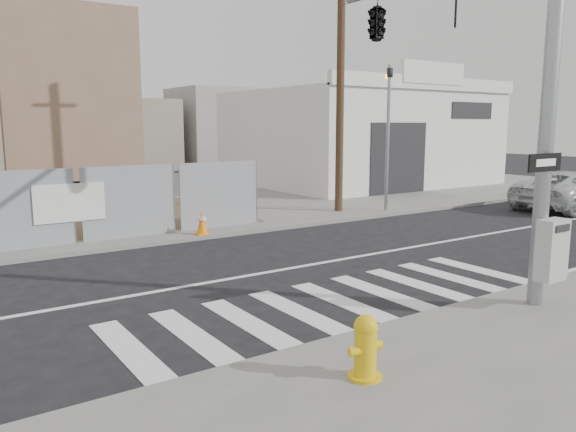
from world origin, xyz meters
TOP-DOWN VIEW (x-y plane):
  - ground at (0.00, 0.00)m, footprint 100.00×100.00m
  - sidewalk_far at (0.00, 14.00)m, footprint 50.00×20.00m
  - signal_pole at (2.49, -2.05)m, footprint 0.96×5.87m
  - far_signal_pole at (8.00, 4.60)m, footprint 0.16×0.20m
  - concrete_wall_right at (-0.50, 14.08)m, footprint 5.50×1.30m
  - auto_shop at (14.00, 12.97)m, footprint 12.00×10.20m
  - utility_pole_right at (6.50, 5.50)m, footprint 1.60×0.28m
  - fire_hydrant at (-1.95, -5.32)m, footprint 0.52×0.52m
  - suv at (14.71, 1.43)m, footprint 5.37×2.63m
  - traffic_cone_d at (0.41, 4.22)m, footprint 0.37×0.37m

SIDE VIEW (x-z plane):
  - ground at x=0.00m, z-range 0.00..0.00m
  - sidewalk_far at x=0.00m, z-range 0.00..0.12m
  - traffic_cone_d at x=0.41m, z-range 0.11..0.82m
  - fire_hydrant at x=-1.95m, z-range 0.11..0.93m
  - suv at x=14.71m, z-range 0.00..1.47m
  - auto_shop at x=14.00m, z-range -0.44..5.51m
  - concrete_wall_right at x=-0.50m, z-range -0.62..7.38m
  - far_signal_pole at x=8.00m, z-range 0.68..6.28m
  - signal_pole at x=2.49m, z-range 1.28..8.28m
  - utility_pole_right at x=6.50m, z-range 0.20..10.20m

